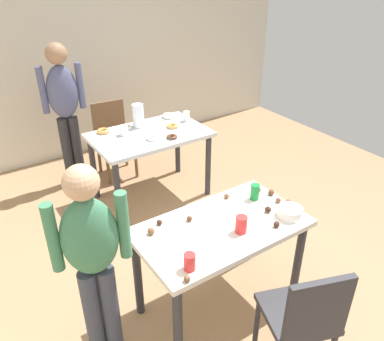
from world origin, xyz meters
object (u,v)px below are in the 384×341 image
(dining_table_far, at_px, (150,143))
(soda_can, at_px, (255,192))
(person_adult_far, at_px, (64,104))
(dining_table_near, at_px, (221,239))
(chair_far_table, at_px, (113,134))
(mixing_bowl, at_px, (290,212))
(chair_near_table, at_px, (304,316))
(pitcher_far, at_px, (138,116))
(person_girl_near, at_px, (93,255))

(dining_table_far, xyz_separation_m, soda_can, (0.07, -1.51, 0.17))
(soda_can, bearing_deg, person_adult_far, 106.43)
(dining_table_near, distance_m, chair_far_table, 2.37)
(chair_far_table, height_order, mixing_bowl, chair_far_table)
(mixing_bowl, bearing_deg, dining_table_far, 93.94)
(dining_table_far, height_order, chair_near_table, chair_near_table)
(dining_table_near, height_order, chair_near_table, chair_near_table)
(chair_near_table, xyz_separation_m, person_adult_far, (-0.35, 3.08, 0.46))
(mixing_bowl, relative_size, pitcher_far, 0.70)
(soda_can, distance_m, pitcher_far, 1.73)
(dining_table_near, distance_m, chair_near_table, 0.72)
(dining_table_far, relative_size, chair_far_table, 1.34)
(dining_table_near, xyz_separation_m, dining_table_far, (0.33, 1.63, 0.01))
(dining_table_near, distance_m, soda_can, 0.45)
(dining_table_near, bearing_deg, chair_far_table, 84.57)
(chair_near_table, distance_m, person_adult_far, 3.14)
(chair_far_table, height_order, soda_can, soda_can)
(chair_far_table, distance_m, soda_can, 2.27)
(person_adult_far, bearing_deg, pitcher_far, -42.54)
(dining_table_near, bearing_deg, person_girl_near, 174.13)
(dining_table_far, xyz_separation_m, chair_far_table, (-0.11, 0.73, -0.15))
(person_adult_far, distance_m, pitcher_far, 0.80)
(dining_table_near, relative_size, person_adult_far, 0.73)
(dining_table_far, distance_m, chair_far_table, 0.75)
(chair_near_table, distance_m, chair_far_table, 3.06)
(chair_near_table, bearing_deg, pitcher_far, 84.70)
(person_girl_near, height_order, pitcher_far, person_girl_near)
(chair_far_table, relative_size, person_girl_near, 0.61)
(mixing_bowl, distance_m, soda_can, 0.31)
(dining_table_far, distance_m, mixing_bowl, 1.82)
(chair_near_table, xyz_separation_m, chair_far_table, (0.14, 3.06, 0.00))
(dining_table_far, relative_size, pitcher_far, 4.75)
(dining_table_far, bearing_deg, mixing_bowl, -86.06)
(chair_near_table, relative_size, chair_far_table, 1.00)
(chair_near_table, height_order, person_girl_near, person_girl_near)
(mixing_bowl, bearing_deg, person_adult_far, 105.72)
(dining_table_near, height_order, chair_far_table, chair_far_table)
(dining_table_far, distance_m, chair_near_table, 2.35)
(person_girl_near, bearing_deg, dining_table_far, 52.30)
(chair_near_table, xyz_separation_m, soda_can, (0.32, 0.82, 0.31))
(soda_can, bearing_deg, pitcher_far, 92.65)
(person_girl_near, bearing_deg, pitcher_far, 56.04)
(dining_table_far, bearing_deg, person_adult_far, 128.45)
(person_adult_far, bearing_deg, dining_table_far, -51.55)
(chair_far_table, relative_size, soda_can, 7.13)
(mixing_bowl, height_order, soda_can, soda_can)
(dining_table_near, height_order, soda_can, soda_can)
(pitcher_far, bearing_deg, soda_can, -87.35)
(person_girl_near, relative_size, pitcher_far, 5.80)
(mixing_bowl, distance_m, pitcher_far, 2.03)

